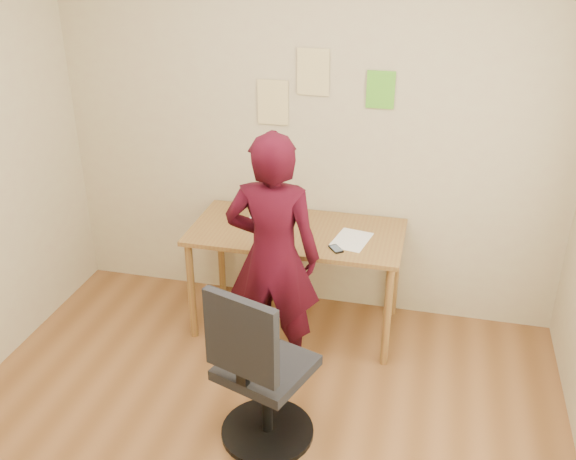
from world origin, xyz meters
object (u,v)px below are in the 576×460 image
(desk, at_px, (297,242))
(phone, at_px, (336,249))
(laptop, at_px, (269,217))
(person, at_px, (273,257))
(office_chair, at_px, (259,379))

(desk, bearing_deg, phone, -35.22)
(desk, distance_m, laptop, 0.25)
(desk, xyz_separation_m, phone, (0.30, -0.21, 0.09))
(desk, relative_size, person, 0.90)
(laptop, distance_m, phone, 0.57)
(laptop, xyz_separation_m, office_chair, (0.27, -1.20, -0.36))
(laptop, height_order, phone, laptop)
(laptop, bearing_deg, desk, -16.52)
(desk, bearing_deg, laptop, 164.19)
(office_chair, xyz_separation_m, person, (-0.10, 0.68, 0.36))
(phone, xyz_separation_m, office_chair, (-0.23, -0.94, -0.32))
(office_chair, relative_size, person, 0.64)
(person, bearing_deg, laptop, -75.28)
(phone, bearing_deg, office_chair, -140.21)
(desk, height_order, laptop, laptop)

